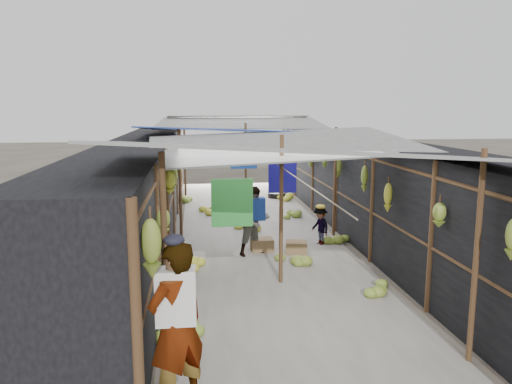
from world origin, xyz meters
name	(u,v)px	position (x,y,z in m)	size (l,w,h in m)	color
ground	(324,371)	(0.00, 0.00, 0.00)	(80.00, 80.00, 0.00)	#6B6356
aisle_slab	(256,233)	(0.00, 6.50, 0.01)	(3.60, 16.00, 0.02)	#9E998E
stall_left	(142,189)	(-2.70, 6.50, 1.15)	(1.40, 15.00, 2.30)	black
stall_right	(364,185)	(2.70, 6.50, 1.15)	(1.40, 15.00, 2.30)	black
crate_near	(262,245)	(-0.07, 4.96, 0.14)	(0.47, 0.38, 0.28)	#957A4C
crate_mid	(296,248)	(0.63, 4.69, 0.13)	(0.45, 0.36, 0.27)	#957A4C
crate_back	(242,207)	(-0.12, 9.03, 0.16)	(0.49, 0.40, 0.31)	#957A4C
black_basin	(277,195)	(1.29, 11.19, 0.09)	(0.63, 0.63, 0.19)	black
vendor_elderly	(177,326)	(-1.67, -0.50, 0.88)	(0.65, 0.42, 1.77)	white
shopper_blue	(255,221)	(-0.24, 4.73, 0.72)	(0.70, 0.55, 1.45)	navy
vendor_seated	(320,226)	(1.29, 5.30, 0.43)	(0.56, 0.32, 0.87)	#524E47
market_canopy	(256,134)	(0.02, 6.84, 2.41)	(5.62, 15.20, 2.77)	brown
hanging_bananas	(252,168)	(-0.13, 6.23, 1.65)	(3.96, 14.34, 0.83)	olive
floor_bananas	(261,228)	(0.09, 6.39, 0.15)	(4.01, 10.27, 0.33)	gold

